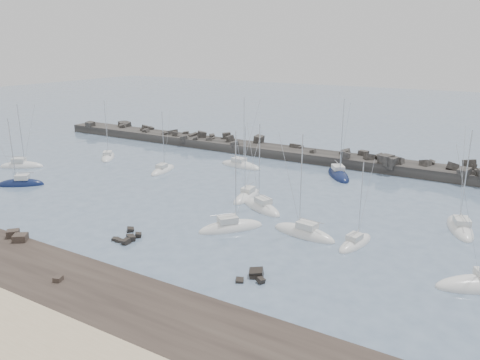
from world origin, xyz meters
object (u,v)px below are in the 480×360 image
at_px(sailboat_0, 22,166).
at_px(sailboat_4, 241,166).
at_px(sailboat_2, 21,184).
at_px(sailboat_7, 231,228).
at_px(sailboat_1, 108,157).
at_px(sailboat_5, 262,208).
at_px(sailboat_10, 460,229).
at_px(sailboat_3, 163,171).
at_px(sailboat_14, 355,244).
at_px(sailboat_9, 304,234).
at_px(sailboat_8, 338,175).
at_px(sailboat_6, 247,197).

distance_m(sailboat_0, sailboat_4, 41.45).
xyz_separation_m(sailboat_2, sailboat_7, (39.80, 1.75, -0.01)).
xyz_separation_m(sailboat_1, sailboat_5, (41.18, -10.57, 0.03)).
xyz_separation_m(sailboat_2, sailboat_10, (64.76, 16.43, -0.01)).
relative_size(sailboat_3, sailboat_4, 0.83).
distance_m(sailboat_10, sailboat_14, 14.99).
relative_size(sailboat_9, sailboat_10, 0.99).
bearing_deg(sailboat_14, sailboat_8, 113.19).
height_order(sailboat_4, sailboat_14, sailboat_4).
xyz_separation_m(sailboat_0, sailboat_2, (10.25, -7.35, 0.01)).
bearing_deg(sailboat_6, sailboat_5, -36.83).
relative_size(sailboat_5, sailboat_8, 0.89).
distance_m(sailboat_1, sailboat_2, 20.98).
xyz_separation_m(sailboat_0, sailboat_4, (35.38, 21.60, -0.02)).
xyz_separation_m(sailboat_2, sailboat_9, (48.49, 4.83, -0.01)).
bearing_deg(sailboat_5, sailboat_7, -88.65).
bearing_deg(sailboat_2, sailboat_7, 2.51).
distance_m(sailboat_4, sailboat_6, 18.52).
bearing_deg(sailboat_6, sailboat_9, -33.54).
bearing_deg(sailboat_4, sailboat_6, -56.42).
bearing_deg(sailboat_1, sailboat_9, -17.82).
bearing_deg(sailboat_3, sailboat_14, -18.52).
distance_m(sailboat_3, sailboat_4, 14.66).
distance_m(sailboat_0, sailboat_7, 50.36).
relative_size(sailboat_5, sailboat_6, 1.08).
distance_m(sailboat_3, sailboat_6, 21.34).
relative_size(sailboat_9, sailboat_14, 1.26).
relative_size(sailboat_1, sailboat_10, 0.91).
bearing_deg(sailboat_14, sailboat_6, 156.89).
height_order(sailboat_5, sailboat_8, sailboat_8).
bearing_deg(sailboat_2, sailboat_8, 36.65).
distance_m(sailboat_5, sailboat_8, 22.12).
xyz_separation_m(sailboat_7, sailboat_14, (14.99, 3.49, -0.02)).
height_order(sailboat_2, sailboat_9, sailboat_9).
relative_size(sailboat_4, sailboat_8, 0.96).
xyz_separation_m(sailboat_5, sailboat_14, (15.19, -5.12, -0.02)).
distance_m(sailboat_5, sailboat_6, 5.28).
bearing_deg(sailboat_4, sailboat_0, -148.60).
bearing_deg(sailboat_9, sailboat_0, 177.54).
distance_m(sailboat_8, sailboat_14, 29.31).
xyz_separation_m(sailboat_0, sailboat_14, (65.04, -2.11, -0.02)).
xyz_separation_m(sailboat_4, sailboat_10, (39.63, -12.52, 0.01)).
bearing_deg(sailboat_3, sailboat_10, -2.57).
bearing_deg(sailboat_6, sailboat_1, 168.68).
relative_size(sailboat_3, sailboat_7, 0.86).
bearing_deg(sailboat_9, sailboat_1, 162.18).
xyz_separation_m(sailboat_2, sailboat_4, (25.13, 28.95, -0.03)).
height_order(sailboat_5, sailboat_7, sailboat_7).
distance_m(sailboat_1, sailboat_4, 27.90).
bearing_deg(sailboat_3, sailboat_9, -22.27).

